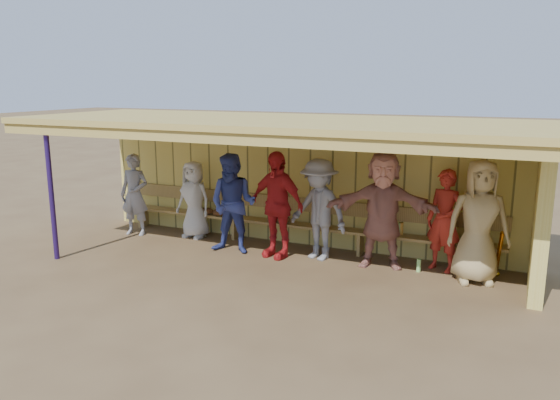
{
  "coord_description": "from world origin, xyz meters",
  "views": [
    {
      "loc": [
        3.88,
        -8.26,
        3.1
      ],
      "look_at": [
        0.0,
        0.35,
        1.05
      ],
      "focal_mm": 35.0,
      "sensor_mm": 36.0,
      "label": 1
    }
  ],
  "objects_px": {
    "player_d": "(276,205)",
    "bench": "(296,219)",
    "player_b": "(194,199)",
    "player_f": "(382,210)",
    "player_e": "(319,210)",
    "player_h": "(479,222)",
    "player_a": "(135,195)",
    "player_c": "(233,204)",
    "player_g": "(445,221)"
  },
  "relations": [
    {
      "from": "player_a",
      "to": "player_f",
      "type": "xyz_separation_m",
      "value": [
        5.11,
        0.1,
        0.16
      ]
    },
    {
      "from": "player_d",
      "to": "player_g",
      "type": "relative_size",
      "value": 1.12
    },
    {
      "from": "player_h",
      "to": "player_b",
      "type": "bearing_deg",
      "value": 158.61
    },
    {
      "from": "player_a",
      "to": "player_b",
      "type": "relative_size",
      "value": 1.07
    },
    {
      "from": "player_b",
      "to": "bench",
      "type": "xyz_separation_m",
      "value": [
        2.11,
        0.31,
        -0.25
      ]
    },
    {
      "from": "player_c",
      "to": "player_h",
      "type": "height_order",
      "value": "player_h"
    },
    {
      "from": "player_b",
      "to": "player_d",
      "type": "height_order",
      "value": "player_d"
    },
    {
      "from": "player_h",
      "to": "player_d",
      "type": "bearing_deg",
      "value": 164.16
    },
    {
      "from": "player_d",
      "to": "player_f",
      "type": "distance_m",
      "value": 1.87
    },
    {
      "from": "player_a",
      "to": "player_d",
      "type": "xyz_separation_m",
      "value": [
        3.26,
        -0.13,
        0.12
      ]
    },
    {
      "from": "player_g",
      "to": "player_d",
      "type": "bearing_deg",
      "value": -149.74
    },
    {
      "from": "player_d",
      "to": "player_e",
      "type": "xyz_separation_m",
      "value": [
        0.74,
        0.19,
        -0.06
      ]
    },
    {
      "from": "player_b",
      "to": "player_c",
      "type": "bearing_deg",
      "value": -20.74
    },
    {
      "from": "player_d",
      "to": "bench",
      "type": "xyz_separation_m",
      "value": [
        0.07,
        0.77,
        -0.43
      ]
    },
    {
      "from": "player_g",
      "to": "player_h",
      "type": "xyz_separation_m",
      "value": [
        0.55,
        -0.35,
        0.12
      ]
    },
    {
      "from": "player_e",
      "to": "player_a",
      "type": "bearing_deg",
      "value": -161.86
    },
    {
      "from": "player_a",
      "to": "player_c",
      "type": "height_order",
      "value": "player_c"
    },
    {
      "from": "player_d",
      "to": "bench",
      "type": "height_order",
      "value": "player_d"
    },
    {
      "from": "player_b",
      "to": "player_g",
      "type": "xyz_separation_m",
      "value": [
        4.89,
        0.0,
        0.08
      ]
    },
    {
      "from": "player_f",
      "to": "player_a",
      "type": "bearing_deg",
      "value": 169.81
    },
    {
      "from": "player_g",
      "to": "bench",
      "type": "bearing_deg",
      "value": -165.19
    },
    {
      "from": "player_c",
      "to": "bench",
      "type": "distance_m",
      "value": 1.31
    },
    {
      "from": "player_h",
      "to": "player_a",
      "type": "bearing_deg",
      "value": 162.11
    },
    {
      "from": "player_a",
      "to": "player_e",
      "type": "distance_m",
      "value": 4.0
    },
    {
      "from": "player_c",
      "to": "player_e",
      "type": "xyz_separation_m",
      "value": [
        1.56,
        0.3,
        -0.02
      ]
    },
    {
      "from": "player_c",
      "to": "bench",
      "type": "relative_size",
      "value": 0.24
    },
    {
      "from": "player_c",
      "to": "player_d",
      "type": "xyz_separation_m",
      "value": [
        0.82,
        0.11,
        0.04
      ]
    },
    {
      "from": "player_g",
      "to": "player_h",
      "type": "relative_size",
      "value": 0.88
    },
    {
      "from": "player_b",
      "to": "bench",
      "type": "relative_size",
      "value": 0.21
    },
    {
      "from": "player_e",
      "to": "player_h",
      "type": "xyz_separation_m",
      "value": [
        2.66,
        -0.07,
        0.08
      ]
    },
    {
      "from": "player_e",
      "to": "player_g",
      "type": "bearing_deg",
      "value": 24.81
    },
    {
      "from": "player_a",
      "to": "bench",
      "type": "distance_m",
      "value": 3.4
    },
    {
      "from": "player_b",
      "to": "player_d",
      "type": "distance_m",
      "value": 2.1
    },
    {
      "from": "player_e",
      "to": "player_f",
      "type": "xyz_separation_m",
      "value": [
        1.12,
        0.05,
        0.1
      ]
    },
    {
      "from": "player_b",
      "to": "player_f",
      "type": "xyz_separation_m",
      "value": [
        3.9,
        -0.23,
        0.22
      ]
    },
    {
      "from": "player_e",
      "to": "bench",
      "type": "height_order",
      "value": "player_e"
    },
    {
      "from": "player_h",
      "to": "bench",
      "type": "height_order",
      "value": "player_h"
    },
    {
      "from": "player_f",
      "to": "player_h",
      "type": "bearing_deg",
      "value": -15.91
    },
    {
      "from": "player_d",
      "to": "player_g",
      "type": "bearing_deg",
      "value": 22.52
    },
    {
      "from": "player_f",
      "to": "bench",
      "type": "distance_m",
      "value": 1.92
    },
    {
      "from": "player_h",
      "to": "player_f",
      "type": "bearing_deg",
      "value": 157.72
    },
    {
      "from": "player_f",
      "to": "bench",
      "type": "bearing_deg",
      "value": 152.06
    },
    {
      "from": "player_b",
      "to": "player_h",
      "type": "bearing_deg",
      "value": 0.66
    },
    {
      "from": "player_b",
      "to": "player_d",
      "type": "bearing_deg",
      "value": -8.39
    },
    {
      "from": "player_h",
      "to": "bench",
      "type": "xyz_separation_m",
      "value": [
        -3.33,
        0.66,
        -0.45
      ]
    },
    {
      "from": "player_b",
      "to": "player_f",
      "type": "bearing_deg",
      "value": 1.02
    },
    {
      "from": "player_f",
      "to": "bench",
      "type": "xyz_separation_m",
      "value": [
        -1.79,
        0.53,
        -0.47
      ]
    },
    {
      "from": "player_a",
      "to": "bench",
      "type": "xyz_separation_m",
      "value": [
        3.33,
        0.63,
        -0.31
      ]
    },
    {
      "from": "player_c",
      "to": "player_g",
      "type": "xyz_separation_m",
      "value": [
        3.67,
        0.57,
        -0.06
      ]
    },
    {
      "from": "player_c",
      "to": "player_g",
      "type": "distance_m",
      "value": 3.71
    }
  ]
}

